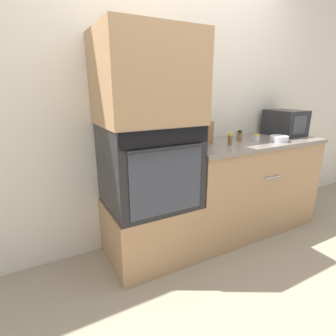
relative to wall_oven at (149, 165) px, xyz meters
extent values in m
plane|color=gray|center=(0.35, -0.30, -0.82)|extent=(12.00, 12.00, 0.00)
cube|color=beige|center=(0.35, 0.33, 0.43)|extent=(8.00, 0.05, 2.50)
cube|color=#A87F56|center=(0.00, 0.00, -0.57)|extent=(0.71, 0.60, 0.49)
cube|color=black|center=(0.00, 0.00, 0.00)|extent=(0.68, 0.59, 0.65)
cube|color=black|center=(0.00, -0.30, 0.27)|extent=(0.65, 0.01, 0.11)
cube|color=orange|center=(0.00, -0.30, 0.27)|extent=(0.09, 0.00, 0.03)
cube|color=#333842|center=(0.00, -0.30, -0.05)|extent=(0.56, 0.01, 0.48)
cylinder|color=black|center=(0.00, -0.33, 0.20)|extent=(0.58, 0.02, 0.02)
cube|color=#A87F56|center=(0.00, 0.00, 0.64)|extent=(0.71, 0.60, 0.64)
cube|color=#A87F56|center=(1.08, 0.00, -0.38)|extent=(1.45, 0.60, 0.88)
cube|color=slate|center=(1.08, 0.00, 0.08)|extent=(1.47, 0.63, 0.03)
cylinder|color=#B7B7BC|center=(1.08, -0.31, -0.18)|extent=(0.22, 0.01, 0.01)
cube|color=#232326|center=(1.62, 0.07, 0.23)|extent=(0.31, 0.37, 0.26)
cube|color=#3D3D3F|center=(1.61, -0.12, 0.23)|extent=(0.19, 0.01, 0.18)
cube|color=olive|center=(0.60, 0.11, 0.20)|extent=(0.12, 0.11, 0.20)
cylinder|color=black|center=(0.57, 0.11, 0.32)|extent=(0.02, 0.02, 0.04)
cylinder|color=black|center=(0.60, 0.11, 0.32)|extent=(0.02, 0.02, 0.04)
cylinder|color=black|center=(0.63, 0.11, 0.32)|extent=(0.02, 0.02, 0.04)
cylinder|color=silver|center=(1.28, -0.16, 0.13)|extent=(0.17, 0.17, 0.05)
cylinder|color=silver|center=(1.09, -0.06, 0.12)|extent=(0.06, 0.06, 0.05)
cylinder|color=gold|center=(1.09, -0.06, 0.16)|extent=(0.05, 0.05, 0.01)
cylinder|color=brown|center=(0.97, 0.04, 0.14)|extent=(0.04, 0.04, 0.08)
cylinder|color=black|center=(0.97, 0.04, 0.19)|extent=(0.04, 0.04, 0.02)
cylinder|color=brown|center=(0.76, -0.06, 0.14)|extent=(0.04, 0.04, 0.08)
cylinder|color=gold|center=(0.76, -0.06, 0.19)|extent=(0.04, 0.04, 0.02)
cylinder|color=silver|center=(1.04, 0.14, 0.13)|extent=(0.05, 0.05, 0.07)
cylinder|color=gold|center=(1.04, 0.14, 0.18)|extent=(0.05, 0.05, 0.02)
camera|label=1|loc=(-0.81, -1.81, 0.57)|focal=28.00mm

